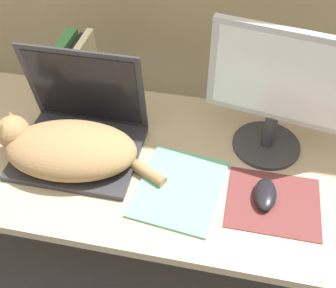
{
  "coord_description": "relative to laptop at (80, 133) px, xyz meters",
  "views": [
    {
      "loc": [
        0.32,
        -0.5,
        1.61
      ],
      "look_at": [
        0.16,
        0.27,
        0.82
      ],
      "focal_mm": 45.0,
      "sensor_mm": 36.0,
      "label": 1
    }
  ],
  "objects": [
    {
      "name": "book_row",
      "position": [
        -0.08,
        0.19,
        0.06
      ],
      "size": [
        0.12,
        0.17,
        0.24
      ],
      "color": "white",
      "rests_on": "desk"
    },
    {
      "name": "computer_mouse",
      "position": [
        0.54,
        -0.09,
        -0.04
      ],
      "size": [
        0.06,
        0.11,
        0.03
      ],
      "color": "black",
      "rests_on": "mousepad"
    },
    {
      "name": "cat",
      "position": [
        -0.01,
        -0.08,
        0.01
      ],
      "size": [
        0.49,
        0.25,
        0.14
      ],
      "color": "#99754C",
      "rests_on": "desk"
    },
    {
      "name": "desk",
      "position": [
        0.11,
        -0.01,
        -0.13
      ],
      "size": [
        1.45,
        0.61,
        0.72
      ],
      "color": "tan",
      "rests_on": "ground_plane"
    },
    {
      "name": "mousepad",
      "position": [
        0.56,
        -0.1,
        -0.05
      ],
      "size": [
        0.24,
        0.21,
        0.0
      ],
      "color": "brown",
      "rests_on": "desk"
    },
    {
      "name": "laptop",
      "position": [
        0.0,
        0.0,
        0.0
      ],
      "size": [
        0.35,
        0.28,
        0.29
      ],
      "color": "#2D2D33",
      "rests_on": "desk"
    },
    {
      "name": "notepad",
      "position": [
        0.31,
        -0.1,
        -0.05
      ],
      "size": [
        0.24,
        0.29,
        0.01
      ],
      "color": "#6BBC93",
      "rests_on": "desk"
    },
    {
      "name": "external_monitor",
      "position": [
        0.53,
        0.11,
        0.15
      ],
      "size": [
        0.38,
        0.2,
        0.38
      ],
      "color": "#333338",
      "rests_on": "desk"
    }
  ]
}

